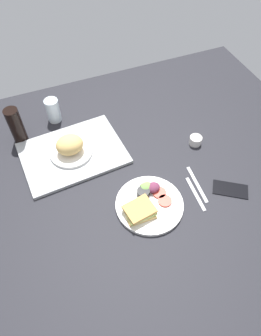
{
  "coord_description": "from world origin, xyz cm",
  "views": [
    {
      "loc": [
        -27.57,
        -70.6,
        106.48
      ],
      "look_at": [
        2.0,
        3.0,
        4.0
      ],
      "focal_mm": 32.69,
      "sensor_mm": 36.0,
      "label": 1
    }
  ],
  "objects_px": {
    "bread_plate_near": "(70,147)",
    "knife": "(197,184)",
    "drinking_glass": "(53,110)",
    "soda_bottle": "(16,126)",
    "plate_with_salad": "(148,203)",
    "cell_phone": "(230,189)",
    "espresso_cup": "(195,140)",
    "fork": "(196,194)",
    "serving_tray": "(73,153)"
  },
  "relations": [
    {
      "from": "serving_tray",
      "to": "bread_plate_near",
      "type": "xyz_separation_m",
      "value": [
        -0.01,
        -0.0,
        0.05
      ]
    },
    {
      "from": "serving_tray",
      "to": "cell_phone",
      "type": "distance_m",
      "value": 0.71
    },
    {
      "from": "bread_plate_near",
      "to": "knife",
      "type": "height_order",
      "value": "bread_plate_near"
    },
    {
      "from": "serving_tray",
      "to": "espresso_cup",
      "type": "distance_m",
      "value": 0.57
    },
    {
      "from": "bread_plate_near",
      "to": "drinking_glass",
      "type": "xyz_separation_m",
      "value": [
        -0.02,
        0.26,
        0.01
      ]
    },
    {
      "from": "serving_tray",
      "to": "drinking_glass",
      "type": "relative_size",
      "value": 3.73
    },
    {
      "from": "plate_with_salad",
      "to": "knife",
      "type": "xyz_separation_m",
      "value": [
        0.24,
        0.02,
        -0.02
      ]
    },
    {
      "from": "serving_tray",
      "to": "fork",
      "type": "relative_size",
      "value": 2.65
    },
    {
      "from": "espresso_cup",
      "to": "drinking_glass",
      "type": "bearing_deg",
      "value": 144.73
    },
    {
      "from": "plate_with_salad",
      "to": "cell_phone",
      "type": "relative_size",
      "value": 1.89
    },
    {
      "from": "serving_tray",
      "to": "bread_plate_near",
      "type": "relative_size",
      "value": 2.33
    },
    {
      "from": "bread_plate_near",
      "to": "espresso_cup",
      "type": "bearing_deg",
      "value": -14.67
    },
    {
      "from": "plate_with_salad",
      "to": "espresso_cup",
      "type": "xyz_separation_m",
      "value": [
        0.34,
        0.23,
        0.0
      ]
    },
    {
      "from": "knife",
      "to": "soda_bottle",
      "type": "bearing_deg",
      "value": 54.79
    },
    {
      "from": "serving_tray",
      "to": "bread_plate_near",
      "type": "bearing_deg",
      "value": -160.79
    },
    {
      "from": "bread_plate_near",
      "to": "soda_bottle",
      "type": "relative_size",
      "value": 1.06
    },
    {
      "from": "plate_with_salad",
      "to": "drinking_glass",
      "type": "distance_m",
      "value": 0.67
    },
    {
      "from": "plate_with_salad",
      "to": "serving_tray",
      "type": "bearing_deg",
      "value": 118.92
    },
    {
      "from": "plate_with_salad",
      "to": "soda_bottle",
      "type": "relative_size",
      "value": 1.49
    },
    {
      "from": "bread_plate_near",
      "to": "plate_with_salad",
      "type": "distance_m",
      "value": 0.43
    },
    {
      "from": "drinking_glass",
      "to": "fork",
      "type": "xyz_separation_m",
      "value": [
        0.43,
        -0.65,
        -0.06
      ]
    },
    {
      "from": "plate_with_salad",
      "to": "soda_bottle",
      "type": "height_order",
      "value": "soda_bottle"
    },
    {
      "from": "fork",
      "to": "cell_phone",
      "type": "relative_size",
      "value": 1.18
    },
    {
      "from": "bread_plate_near",
      "to": "plate_with_salad",
      "type": "relative_size",
      "value": 0.71
    },
    {
      "from": "plate_with_salad",
      "to": "knife",
      "type": "bearing_deg",
      "value": 3.82
    },
    {
      "from": "bread_plate_near",
      "to": "cell_phone",
      "type": "distance_m",
      "value": 0.71
    },
    {
      "from": "bread_plate_near",
      "to": "fork",
      "type": "distance_m",
      "value": 0.58
    },
    {
      "from": "drinking_glass",
      "to": "knife",
      "type": "height_order",
      "value": "drinking_glass"
    },
    {
      "from": "bread_plate_near",
      "to": "soda_bottle",
      "type": "bearing_deg",
      "value": 137.17
    },
    {
      "from": "espresso_cup",
      "to": "fork",
      "type": "xyz_separation_m",
      "value": [
        -0.14,
        -0.25,
        -0.02
      ]
    },
    {
      "from": "fork",
      "to": "plate_with_salad",
      "type": "bearing_deg",
      "value": 87.11
    },
    {
      "from": "soda_bottle",
      "to": "knife",
      "type": "height_order",
      "value": "soda_bottle"
    },
    {
      "from": "espresso_cup",
      "to": "knife",
      "type": "relative_size",
      "value": 0.29
    },
    {
      "from": "soda_bottle",
      "to": "knife",
      "type": "distance_m",
      "value": 0.84
    },
    {
      "from": "drinking_glass",
      "to": "cell_phone",
      "type": "height_order",
      "value": "drinking_glass"
    },
    {
      "from": "bread_plate_near",
      "to": "espresso_cup",
      "type": "distance_m",
      "value": 0.57
    },
    {
      "from": "plate_with_salad",
      "to": "soda_bottle",
      "type": "xyz_separation_m",
      "value": [
        -0.41,
        0.55,
        0.07
      ]
    },
    {
      "from": "drinking_glass",
      "to": "soda_bottle",
      "type": "distance_m",
      "value": 0.2
    },
    {
      "from": "drinking_glass",
      "to": "knife",
      "type": "bearing_deg",
      "value": -52.9
    },
    {
      "from": "bread_plate_near",
      "to": "plate_with_salad",
      "type": "xyz_separation_m",
      "value": [
        0.21,
        -0.37,
        -0.04
      ]
    },
    {
      "from": "drinking_glass",
      "to": "cell_phone",
      "type": "bearing_deg",
      "value": -49.93
    },
    {
      "from": "fork",
      "to": "knife",
      "type": "relative_size",
      "value": 0.89
    },
    {
      "from": "cell_phone",
      "to": "serving_tray",
      "type": "bearing_deg",
      "value": 175.96
    },
    {
      "from": "espresso_cup",
      "to": "cell_phone",
      "type": "bearing_deg",
      "value": -88.23
    },
    {
      "from": "bread_plate_near",
      "to": "espresso_cup",
      "type": "xyz_separation_m",
      "value": [
        0.56,
        -0.15,
        -0.04
      ]
    },
    {
      "from": "plate_with_salad",
      "to": "bread_plate_near",
      "type": "bearing_deg",
      "value": 119.72
    },
    {
      "from": "knife",
      "to": "bread_plate_near",
      "type": "bearing_deg",
      "value": 56.21
    },
    {
      "from": "soda_bottle",
      "to": "cell_phone",
      "type": "relative_size",
      "value": 1.27
    },
    {
      "from": "plate_with_salad",
      "to": "espresso_cup",
      "type": "height_order",
      "value": "plate_with_salad"
    },
    {
      "from": "serving_tray",
      "to": "soda_bottle",
      "type": "bearing_deg",
      "value": 138.31
    }
  ]
}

